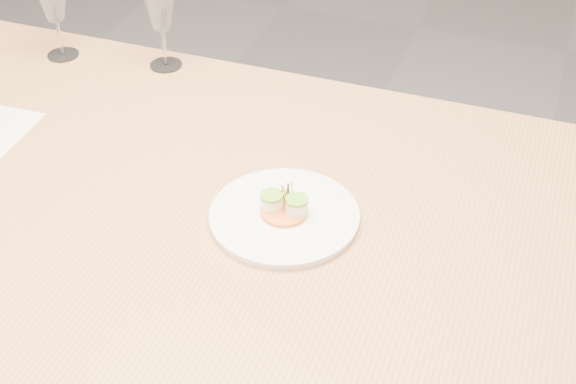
% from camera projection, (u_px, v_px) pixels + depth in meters
% --- Properties ---
extents(dining_table, '(2.40, 1.00, 0.75)m').
position_uv_depth(dining_table, '(191.00, 221.00, 1.56)').
color(dining_table, tan).
rests_on(dining_table, ground).
extents(dinner_plate, '(0.27, 0.27, 0.07)m').
position_uv_depth(dinner_plate, '(284.00, 215.00, 1.45)').
color(dinner_plate, white).
rests_on(dinner_plate, dining_table).
extents(wine_glass_1, '(0.09, 0.09, 0.22)m').
position_uv_depth(wine_glass_1, '(160.00, 6.00, 1.81)').
color(wine_glass_1, white).
rests_on(wine_glass_1, dining_table).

